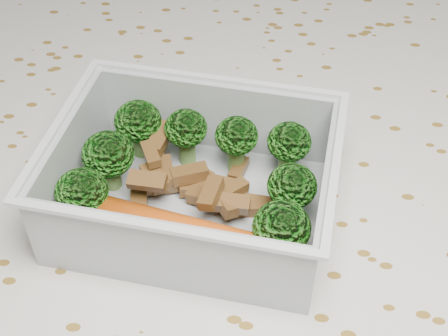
{
  "coord_description": "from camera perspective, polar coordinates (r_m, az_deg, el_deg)",
  "views": [
    {
      "loc": [
        0.02,
        -0.34,
        1.11
      ],
      "look_at": [
        -0.0,
        -0.01,
        0.78
      ],
      "focal_mm": 50.0,
      "sensor_mm": 36.0,
      "label": 1
    }
  ],
  "objects": [
    {
      "name": "dining_table",
      "position": [
        0.56,
        0.42,
        -7.73
      ],
      "size": [
        1.4,
        0.9,
        0.75
      ],
      "color": "brown",
      "rests_on": "ground"
    },
    {
      "name": "tablecloth",
      "position": [
        0.52,
        0.45,
        -4.34
      ],
      "size": [
        1.46,
        0.96,
        0.19
      ],
      "color": "silver",
      "rests_on": "dining_table"
    },
    {
      "name": "lunch_container",
      "position": [
        0.45,
        -2.77,
        -1.93
      ],
      "size": [
        0.22,
        0.18,
        0.07
      ],
      "color": "silver",
      "rests_on": "tablecloth"
    },
    {
      "name": "sausage",
      "position": [
        0.43,
        -3.62,
        -6.16
      ],
      "size": [
        0.17,
        0.06,
        0.03
      ],
      "color": "#CB4D0F",
      "rests_on": "lunch_container"
    },
    {
      "name": "broccoli_florets",
      "position": [
        0.46,
        -2.64,
        0.34
      ],
      "size": [
        0.18,
        0.14,
        0.05
      ],
      "color": "#608C3F",
      "rests_on": "lunch_container"
    },
    {
      "name": "meat_pile",
      "position": [
        0.47,
        -2.44,
        -1.43
      ],
      "size": [
        0.12,
        0.09,
        0.03
      ],
      "color": "brown",
      "rests_on": "lunch_container"
    }
  ]
}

